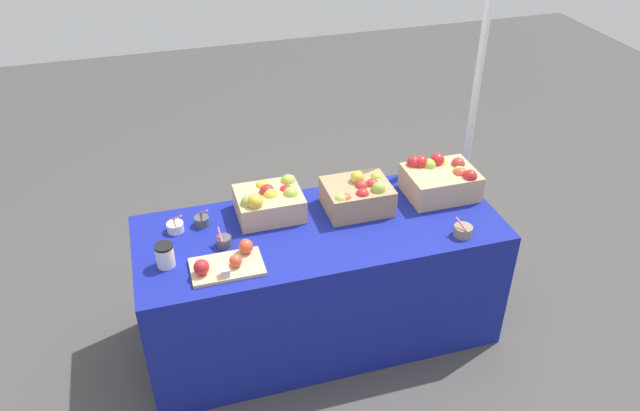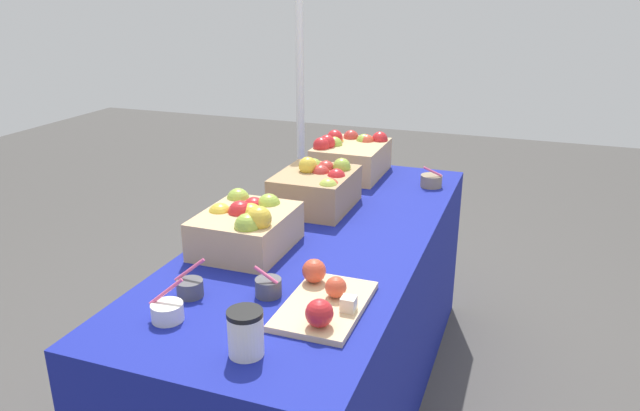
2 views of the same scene
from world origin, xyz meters
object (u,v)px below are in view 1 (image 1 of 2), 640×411
apple_crate_left (441,179)px  sample_bowl_far (224,241)px  apple_crate_middle (358,195)px  coffee_cup (165,255)px  apple_crate_right (270,201)px  sample_bowl_extra (175,227)px  sample_bowl_near (463,231)px  tent_pole (476,91)px  cutting_board_front (226,263)px  sample_bowl_mid (202,221)px

apple_crate_left → sample_bowl_far: (-1.24, -0.14, -0.06)m
apple_crate_middle → coffee_cup: (-1.04, -0.20, -0.03)m
apple_crate_right → sample_bowl_far: size_ratio=3.51×
apple_crate_right → sample_bowl_extra: 0.51m
sample_bowl_near → tent_pole: tent_pole is taller
apple_crate_right → apple_crate_left: bearing=-4.0°
sample_bowl_far → sample_bowl_near: bearing=-12.3°
apple_crate_middle → cutting_board_front: size_ratio=1.01×
sample_bowl_mid → coffee_cup: size_ratio=0.94×
apple_crate_right → coffee_cup: apple_crate_right is taller
apple_crate_middle → cutting_board_front: apple_crate_middle is taller
apple_crate_middle → sample_bowl_mid: bearing=174.2°
apple_crate_middle → sample_bowl_extra: 0.97m
apple_crate_right → sample_bowl_mid: (-0.37, 0.00, -0.06)m
cutting_board_front → coffee_cup: 0.29m
sample_bowl_near → sample_bowl_extra: 1.46m
cutting_board_front → tent_pole: size_ratio=0.15×
sample_bowl_far → sample_bowl_extra: size_ratio=0.87×
cutting_board_front → sample_bowl_extra: bearing=118.6°
apple_crate_left → cutting_board_front: 1.29m
sample_bowl_near → sample_bowl_extra: size_ratio=0.89×
apple_crate_middle → apple_crate_left: bearing=2.0°
apple_crate_right → cutting_board_front: size_ratio=1.00×
apple_crate_left → tent_pole: 0.64m
apple_crate_left → sample_bowl_far: apple_crate_left is taller
sample_bowl_far → sample_bowl_extra: (-0.22, 0.19, -0.00)m
apple_crate_middle → sample_bowl_far: size_ratio=3.55×
apple_crate_middle → apple_crate_right: apple_crate_middle is taller
apple_crate_left → tent_pole: size_ratio=0.17×
apple_crate_left → apple_crate_right: size_ratio=1.11×
apple_crate_middle → sample_bowl_near: (0.43, -0.38, -0.06)m
apple_crate_middle → sample_bowl_near: bearing=-41.6°
cutting_board_front → tent_pole: tent_pole is taller
apple_crate_right → sample_bowl_far: 0.36m
sample_bowl_near → coffee_cup: bearing=173.0°
apple_crate_middle → sample_bowl_far: apple_crate_middle is taller
apple_crate_middle → tent_pole: size_ratio=0.15×
sample_bowl_extra → tent_pole: tent_pole is taller
tent_pole → apple_crate_left: bearing=-133.4°
sample_bowl_mid → sample_bowl_far: bearing=-69.1°
sample_bowl_extra → apple_crate_right: bearing=1.6°
sample_bowl_extra → apple_crate_middle: bearing=-4.1°
sample_bowl_mid → sample_bowl_extra: bearing=-173.7°
apple_crate_left → apple_crate_right: bearing=176.0°
coffee_cup → tent_pole: tent_pole is taller
sample_bowl_mid → tent_pole: 1.78m
apple_crate_right → sample_bowl_far: (-0.29, -0.21, -0.05)m
apple_crate_left → sample_bowl_near: (-0.06, -0.40, -0.06)m
apple_crate_left → sample_bowl_mid: 1.32m
sample_bowl_far → sample_bowl_extra: sample_bowl_extra is taller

